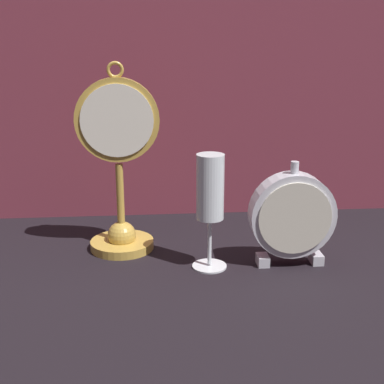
% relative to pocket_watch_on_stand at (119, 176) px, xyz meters
% --- Properties ---
extents(ground_plane, '(4.00, 4.00, 0.00)m').
position_rel_pocket_watch_on_stand_xyz_m(ground_plane, '(0.13, -0.13, -0.14)').
color(ground_plane, black).
extents(fabric_backdrop_drape, '(1.54, 0.01, 0.72)m').
position_rel_pocket_watch_on_stand_xyz_m(fabric_backdrop_drape, '(0.13, 0.20, 0.22)').
color(fabric_backdrop_drape, brown).
rests_on(fabric_backdrop_drape, ground_plane).
extents(pocket_watch_on_stand, '(0.15, 0.12, 0.35)m').
position_rel_pocket_watch_on_stand_xyz_m(pocket_watch_on_stand, '(0.00, 0.00, 0.00)').
color(pocket_watch_on_stand, gold).
rests_on(pocket_watch_on_stand, ground_plane).
extents(mantel_clock_silver, '(0.15, 0.04, 0.19)m').
position_rel_pocket_watch_on_stand_xyz_m(mantel_clock_silver, '(0.30, -0.10, -0.05)').
color(mantel_clock_silver, silver).
rests_on(mantel_clock_silver, ground_plane).
extents(champagne_flute, '(0.06, 0.06, 0.20)m').
position_rel_pocket_watch_on_stand_xyz_m(champagne_flute, '(0.16, -0.10, -0.01)').
color(champagne_flute, silver).
rests_on(champagne_flute, ground_plane).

